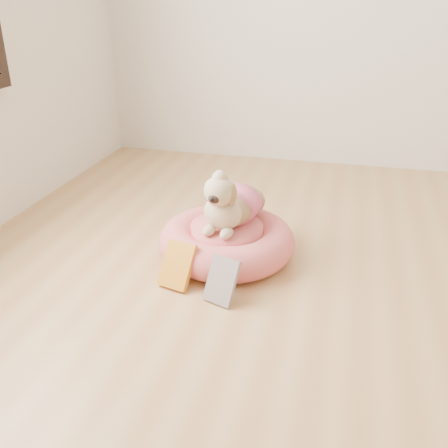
% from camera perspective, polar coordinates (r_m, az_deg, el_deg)
% --- Properties ---
extents(pet_bed, '(0.58, 0.58, 0.15)m').
position_cam_1_polar(pet_bed, '(2.14, 0.33, -1.96)').
color(pet_bed, '#D85854').
rests_on(pet_bed, floor).
extents(dog, '(0.32, 0.42, 0.28)m').
position_cam_1_polar(dog, '(2.06, 0.73, 3.48)').
color(dog, brown).
rests_on(dog, pet_bed).
extents(book_yellow, '(0.15, 0.14, 0.17)m').
position_cam_1_polar(book_yellow, '(1.94, -5.34, -4.72)').
color(book_yellow, yellow).
rests_on(book_yellow, floor).
extents(book_white, '(0.14, 0.13, 0.16)m').
position_cam_1_polar(book_white, '(1.84, -0.26, -6.49)').
color(book_white, white).
rests_on(book_white, floor).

